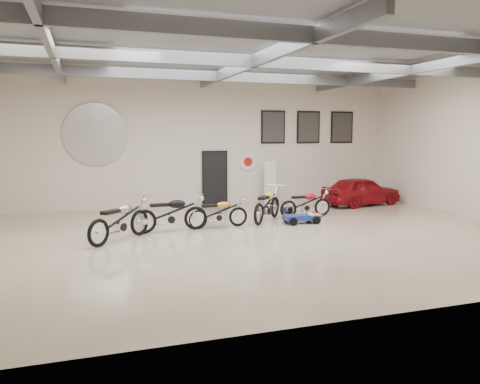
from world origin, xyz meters
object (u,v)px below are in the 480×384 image
object	(u,v)px
motorcycle_red	(306,203)
vintage_car	(361,191)
motorcycle_gold	(218,212)
motorcycle_yellow	(267,204)
banner_stand	(270,182)
motorcycle_black	(170,213)
motorcycle_silver	(120,219)
go_kart	(305,215)

from	to	relation	value
motorcycle_red	vintage_car	size ratio (longest dim) A/B	0.56
motorcycle_gold	motorcycle_yellow	world-z (taller)	motorcycle_yellow
motorcycle_yellow	vintage_car	xyz separation A→B (m)	(4.81, 2.01, 0.01)
banner_stand	motorcycle_black	distance (m)	6.35
motorcycle_red	vintage_car	world-z (taller)	vintage_car
motorcycle_gold	motorcycle_yellow	distance (m)	1.89
motorcycle_silver	motorcycle_red	size ratio (longest dim) A/B	1.19
motorcycle_black	vintage_car	bearing A→B (deg)	14.25
motorcycle_yellow	motorcycle_red	size ratio (longest dim) A/B	1.16
motorcycle_yellow	go_kart	distance (m)	1.28
go_kart	vintage_car	xyz separation A→B (m)	(3.79, 2.71, 0.32)
go_kart	vintage_car	size ratio (longest dim) A/B	0.42
motorcycle_black	motorcycle_red	world-z (taller)	motorcycle_black
motorcycle_red	vintage_car	xyz separation A→B (m)	(3.29, 1.74, 0.08)
motorcycle_black	go_kart	bearing A→B (deg)	-4.63
motorcycle_gold	vintage_car	size ratio (longest dim) A/B	0.55
vintage_car	motorcycle_gold	bearing A→B (deg)	100.39
banner_stand	motorcycle_black	xyz separation A→B (m)	(-4.79, -4.16, -0.33)
go_kart	motorcycle_red	bearing A→B (deg)	64.28
motorcycle_black	banner_stand	bearing A→B (deg)	37.02
motorcycle_yellow	go_kart	bearing A→B (deg)	-82.96
motorcycle_gold	go_kart	distance (m)	2.84
motorcycle_silver	vintage_car	bearing A→B (deg)	-23.79
motorcycle_yellow	motorcycle_gold	bearing A→B (deg)	148.32
motorcycle_black	motorcycle_red	bearing A→B (deg)	6.88
motorcycle_silver	motorcycle_gold	distance (m)	3.07
motorcycle_black	go_kart	distance (m)	4.31
motorcycle_red	vintage_car	distance (m)	3.73
motorcycle_gold	go_kart	size ratio (longest dim) A/B	1.31
motorcycle_silver	motorcycle_gold	bearing A→B (deg)	-27.05
motorcycle_black	motorcycle_yellow	distance (m)	3.34
motorcycle_yellow	go_kart	size ratio (longest dim) A/B	1.55
banner_stand	go_kart	size ratio (longest dim) A/B	1.27
motorcycle_silver	go_kart	xyz separation A→B (m)	(5.77, 0.71, -0.33)
banner_stand	go_kart	world-z (taller)	banner_stand
go_kart	motorcycle_silver	bearing A→B (deg)	-171.71
motorcycle_gold	motorcycle_black	bearing A→B (deg)	-178.65
motorcycle_red	go_kart	xyz separation A→B (m)	(-0.49, -0.97, -0.23)
banner_stand	motorcycle_red	world-z (taller)	banner_stand
motorcycle_silver	motorcycle_black	size ratio (longest dim) A/B	1.04
vintage_car	motorcycle_black	bearing A→B (deg)	97.51
go_kart	motorcycle_yellow	bearing A→B (deg)	146.78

